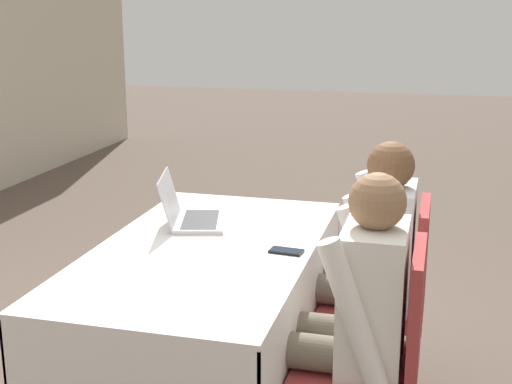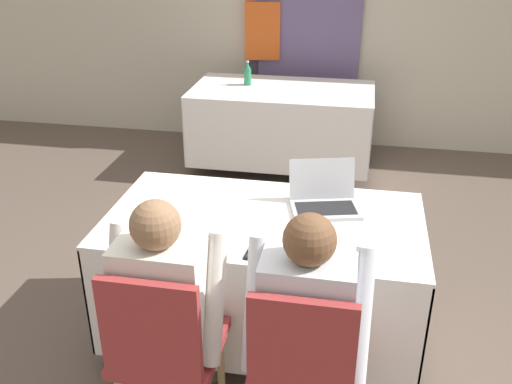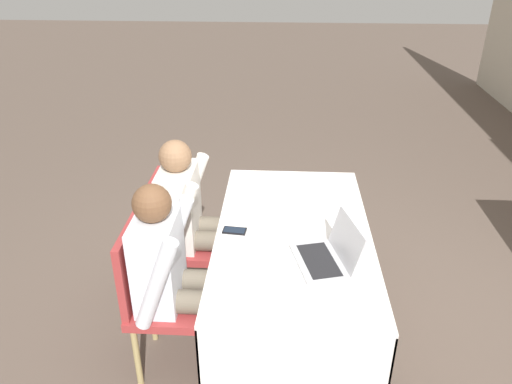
% 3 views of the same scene
% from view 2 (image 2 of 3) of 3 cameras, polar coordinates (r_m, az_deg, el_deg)
% --- Properties ---
extents(ground_plane, '(24.00, 24.00, 0.00)m').
position_cam_2_polar(ground_plane, '(3.32, 0.72, -14.13)').
color(ground_plane, brown).
extents(wall_back, '(12.00, 0.06, 2.70)m').
position_cam_2_polar(wall_back, '(5.75, 6.61, 17.88)').
color(wall_back, beige).
rests_on(wall_back, ground_plane).
extents(curtain_panel, '(1.03, 0.04, 2.65)m').
position_cam_2_polar(curtain_panel, '(5.70, 5.26, 17.62)').
color(curtain_panel, slate).
rests_on(curtain_panel, ground_plane).
extents(conference_table_near, '(1.61, 0.88, 0.75)m').
position_cam_2_polar(conference_table_near, '(2.98, 0.78, -5.65)').
color(conference_table_near, white).
rests_on(conference_table_near, ground_plane).
extents(conference_table_far, '(1.61, 0.88, 0.75)m').
position_cam_2_polar(conference_table_far, '(5.19, 2.64, 8.38)').
color(conference_table_far, white).
rests_on(conference_table_far, ground_plane).
extents(laptop, '(0.41, 0.36, 0.23)m').
position_cam_2_polar(laptop, '(2.99, 6.86, -0.83)').
color(laptop, '#B7B7BC').
rests_on(laptop, conference_table_near).
extents(cell_phone, '(0.09, 0.14, 0.01)m').
position_cam_2_polar(cell_phone, '(2.60, -0.10, -6.05)').
color(cell_phone, black).
rests_on(cell_phone, conference_table_near).
extents(paper_beside_laptop, '(0.22, 0.30, 0.00)m').
position_cam_2_polar(paper_beside_laptop, '(2.90, -3.18, -2.54)').
color(paper_beside_laptop, white).
rests_on(paper_beside_laptop, conference_table_near).
extents(paper_centre_table, '(0.31, 0.36, 0.00)m').
position_cam_2_polar(paper_centre_table, '(3.00, 6.35, -1.66)').
color(paper_centre_table, white).
rests_on(paper_centre_table, conference_table_near).
extents(water_bottle, '(0.07, 0.07, 0.22)m').
position_cam_2_polar(water_bottle, '(5.24, -0.84, 11.70)').
color(water_bottle, '#288456').
rests_on(water_bottle, conference_table_far).
extents(chair_near_left, '(0.44, 0.44, 0.92)m').
position_cam_2_polar(chair_near_left, '(2.50, -9.22, -14.98)').
color(chair_near_left, tan).
rests_on(chair_near_left, ground_plane).
extents(chair_near_right, '(0.44, 0.44, 0.92)m').
position_cam_2_polar(chair_near_right, '(2.40, 4.74, -16.83)').
color(chair_near_right, tan).
rests_on(chair_near_right, ground_plane).
extents(person_checkered_shirt, '(0.50, 0.52, 1.18)m').
position_cam_2_polar(person_checkered_shirt, '(2.48, -8.69, -10.66)').
color(person_checkered_shirt, '#665B4C').
rests_on(person_checkered_shirt, ground_plane).
extents(person_white_shirt, '(0.50, 0.52, 1.18)m').
position_cam_2_polar(person_white_shirt, '(2.37, 5.17, -12.32)').
color(person_white_shirt, '#665B4C').
rests_on(person_white_shirt, ground_plane).
extents(person_red_shirt, '(0.37, 0.25, 1.59)m').
position_cam_2_polar(person_red_shirt, '(5.87, 0.66, 13.86)').
color(person_red_shirt, '#33333D').
rests_on(person_red_shirt, ground_plane).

